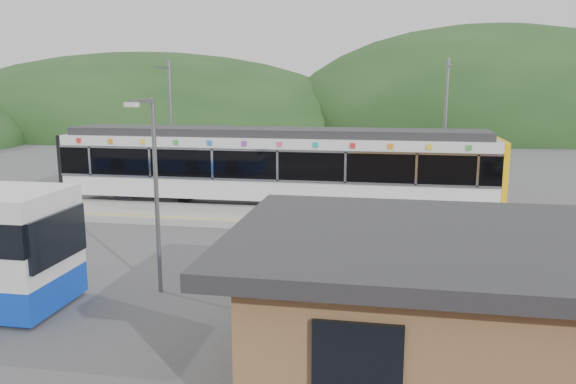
# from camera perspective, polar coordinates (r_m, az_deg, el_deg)

# --- Properties ---
(ground) EXTENTS (120.00, 120.00, 0.00)m
(ground) POSITION_cam_1_polar(r_m,az_deg,el_deg) (20.86, -2.25, -5.15)
(ground) COLOR #4C4C4F
(ground) RESTS_ON ground
(hills) EXTENTS (146.00, 149.00, 26.00)m
(hills) POSITION_cam_1_polar(r_m,az_deg,el_deg) (25.58, 14.08, -2.47)
(hills) COLOR #1E3D19
(hills) RESTS_ON ground
(platform) EXTENTS (26.00, 3.20, 0.30)m
(platform) POSITION_cam_1_polar(r_m,az_deg,el_deg) (23.95, -0.55, -2.67)
(platform) COLOR #9E9E99
(platform) RESTS_ON ground
(yellow_line) EXTENTS (26.00, 0.10, 0.01)m
(yellow_line) POSITION_cam_1_polar(r_m,az_deg,el_deg) (22.67, -1.17, -3.04)
(yellow_line) COLOR yellow
(yellow_line) RESTS_ON platform
(train) EXTENTS (20.44, 3.01, 3.74)m
(train) POSITION_cam_1_polar(r_m,az_deg,el_deg) (26.37, -1.47, 2.82)
(train) COLOR black
(train) RESTS_ON ground
(catenary_mast_west) EXTENTS (0.18, 1.80, 7.00)m
(catenary_mast_west) POSITION_cam_1_polar(r_m,az_deg,el_deg) (30.42, -11.80, 6.66)
(catenary_mast_west) COLOR slate
(catenary_mast_west) RESTS_ON ground
(catenary_mast_east) EXTENTS (0.18, 1.80, 7.00)m
(catenary_mast_east) POSITION_cam_1_polar(r_m,az_deg,el_deg) (28.33, 15.65, 6.20)
(catenary_mast_east) COLOR slate
(catenary_mast_east) RESTS_ON ground
(station_shelter) EXTENTS (9.20, 6.20, 3.00)m
(station_shelter) POSITION_cam_1_polar(r_m,az_deg,el_deg) (11.48, 17.99, -11.10)
(station_shelter) COLOR olive
(station_shelter) RESTS_ON ground
(lamp_post) EXTENTS (0.39, 1.01, 5.41)m
(lamp_post) POSITION_cam_1_polar(r_m,az_deg,el_deg) (15.54, -13.46, 1.30)
(lamp_post) COLOR slate
(lamp_post) RESTS_ON ground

